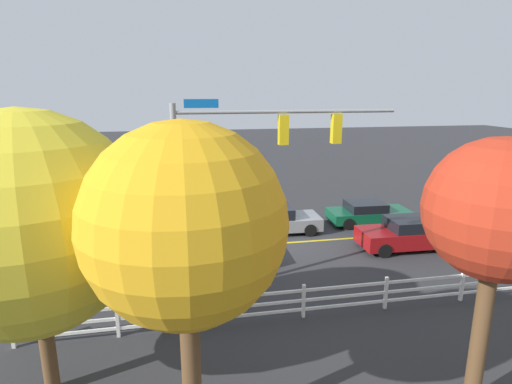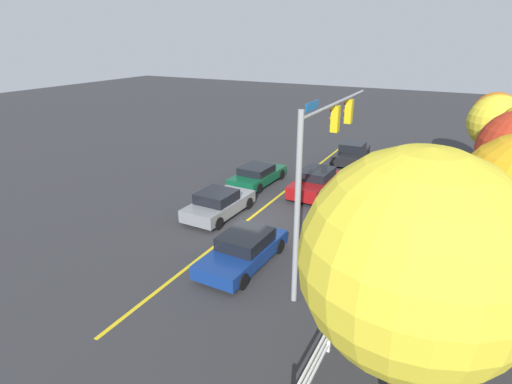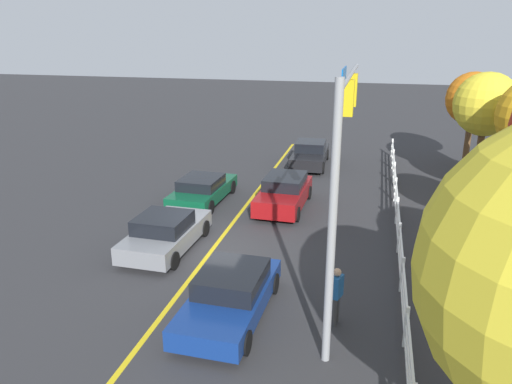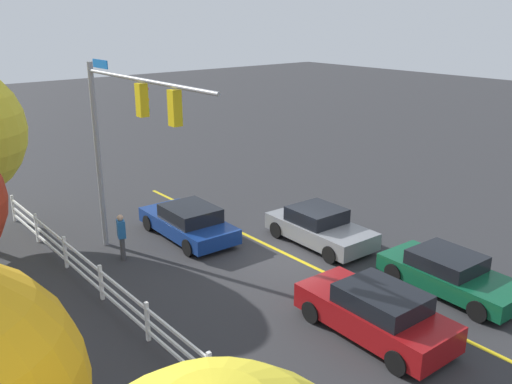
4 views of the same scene
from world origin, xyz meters
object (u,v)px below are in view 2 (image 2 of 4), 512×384
car_0 (244,249)px  pedestrian (313,258)px  tree_5 (495,116)px  car_4 (352,153)px  car_1 (315,182)px  tree_0 (414,261)px  tree_3 (496,122)px  car_3 (219,204)px  car_2 (258,175)px

car_0 → pedestrian: pedestrian is taller
tree_5 → car_4: bearing=-78.2°
car_1 → tree_0: bearing=28.6°
tree_0 → tree_3: bearing=174.1°
tree_0 → tree_3: (-18.96, 1.96, -0.16)m
car_0 → car_1: (-9.08, -0.15, 0.07)m
car_3 → pedestrian: (3.44, 6.45, 0.27)m
tree_0 → car_1: bearing=-153.0°
car_1 → tree_3: tree_3 is taller
car_4 → tree_0: 22.52m
car_4 → car_1: bearing=-2.7°
car_2 → tree_3: bearing=-64.6°
tree_5 → car_1: bearing=-44.0°
car_3 → tree_3: bearing=-47.3°
car_3 → pedestrian: 7.32m
car_4 → car_0: bearing=-1.5°
car_2 → tree_5: bearing=-51.3°
car_4 → pedestrian: pedestrian is taller
car_0 → car_1: bearing=-177.5°
car_4 → tree_3: bearing=74.5°
car_0 → car_1: size_ratio=1.04×
car_1 → car_4: size_ratio=0.96×
tree_3 → tree_0: bearing=-5.9°
car_0 → pedestrian: size_ratio=2.74×
car_1 → car_4: (-7.49, 0.16, -0.04)m
car_1 → car_2: (0.13, -3.82, -0.10)m
car_0 → car_4: (-16.57, 0.01, 0.03)m
car_1 → car_3: car_1 is taller
car_1 → car_4: bearing=-179.7°
tree_0 → car_3: bearing=-128.5°
car_4 → pedestrian: (16.35, 2.91, 0.26)m
pedestrian → car_0: bearing=-157.6°
car_0 → car_4: car_4 is taller
car_1 → pedestrian: 9.37m
car_2 → pedestrian: size_ratio=2.68×
car_0 → car_2: 9.79m
car_0 → car_4: 16.57m
car_2 → tree_0: tree_0 is taller
tree_0 → car_0: bearing=-123.9°
pedestrian → tree_0: tree_0 is taller
car_3 → tree_0: bearing=-126.8°
tree_0 → car_2: bearing=-141.4°
car_0 → tree_5: (-18.42, 8.86, 3.28)m
car_4 → car_2: bearing=-29.0°
car_2 → car_3: 5.31m
car_2 → car_0: bearing=-153.8°
car_2 → tree_5: (-9.48, 12.83, 3.31)m
car_1 → car_3: 6.39m
car_4 → tree_3: (2.19, 8.77, 3.52)m
pedestrian → tree_3: (-14.16, 5.86, 3.26)m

